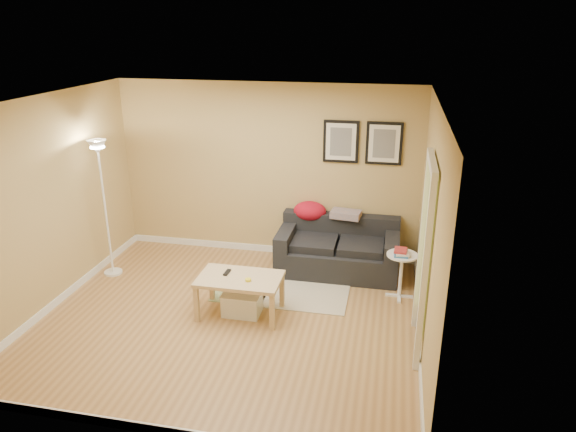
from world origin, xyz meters
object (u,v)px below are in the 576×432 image
object	(u,v)px
coffee_table	(240,296)
storage_bin	(242,303)
book_stack	(401,252)
floor_lamp	(106,213)
sofa	(338,247)
side_table	(401,276)

from	to	relation	value
coffee_table	storage_bin	xyz separation A→B (m)	(0.02, 0.01, -0.11)
book_stack	floor_lamp	distance (m)	4.01
floor_lamp	coffee_table	bearing A→B (deg)	-18.42
book_stack	floor_lamp	bearing A→B (deg)	159.73
coffee_table	floor_lamp	world-z (taller)	floor_lamp
sofa	floor_lamp	xyz separation A→B (m)	(-3.14, -0.72, 0.54)
coffee_table	book_stack	world-z (taller)	book_stack
sofa	storage_bin	distance (m)	1.75
book_stack	floor_lamp	world-z (taller)	floor_lamp
side_table	floor_lamp	size ratio (longest dim) A/B	0.31
sofa	coffee_table	xyz separation A→B (m)	(-1.03, -1.42, -0.12)
sofa	storage_bin	size ratio (longest dim) A/B	3.63
sofa	storage_bin	world-z (taller)	sofa
sofa	book_stack	bearing A→B (deg)	-35.31
side_table	book_stack	distance (m)	0.34
coffee_table	book_stack	xyz separation A→B (m)	(1.89, 0.81, 0.40)
floor_lamp	sofa	bearing A→B (deg)	12.97
floor_lamp	book_stack	bearing A→B (deg)	1.57
sofa	book_stack	xyz separation A→B (m)	(0.87, -0.61, 0.27)
coffee_table	book_stack	bearing A→B (deg)	3.40
sofa	floor_lamp	world-z (taller)	floor_lamp
sofa	side_table	xyz separation A→B (m)	(0.88, -0.59, -0.07)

